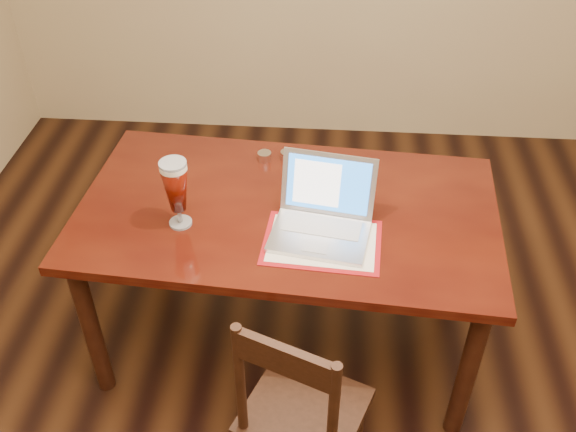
{
  "coord_description": "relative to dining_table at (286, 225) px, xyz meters",
  "views": [
    {
      "loc": [
        -0.17,
        -1.36,
        2.37
      ],
      "look_at": [
        -0.32,
        0.56,
        0.79
      ],
      "focal_mm": 40.0,
      "sensor_mm": 36.0,
      "label": 1
    }
  ],
  "objects": [
    {
      "name": "dining_table",
      "position": [
        0.0,
        0.0,
        0.0
      ],
      "size": [
        1.72,
        1.05,
        1.07
      ],
      "rotation": [
        0.0,
        0.0,
        -0.07
      ],
      "color": "#481409",
      "rests_on": "ground"
    },
    {
      "name": "dining_chair",
      "position": [
        0.11,
        -0.7,
        -0.26
      ],
      "size": [
        0.51,
        0.5,
        0.93
      ],
      "rotation": [
        0.0,
        0.0,
        -0.38
      ],
      "color": "#32190E",
      "rests_on": "ground"
    },
    {
      "name": "room_shell",
      "position": [
        0.33,
        -0.62,
        1.07
      ],
      "size": [
        4.51,
        5.01,
        2.71
      ],
      "color": "tan",
      "rests_on": "ground"
    }
  ]
}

